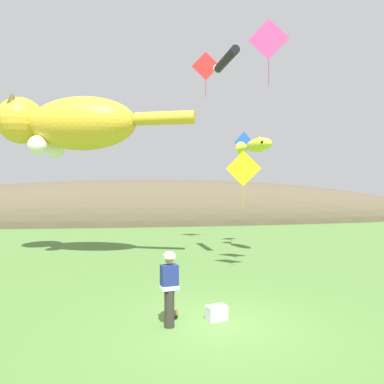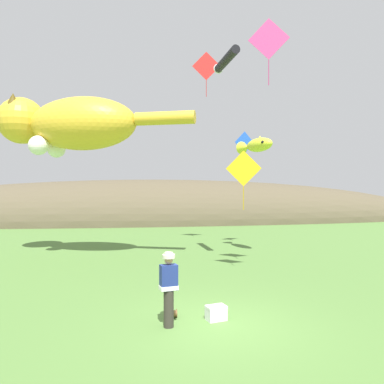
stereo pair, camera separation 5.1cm
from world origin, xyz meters
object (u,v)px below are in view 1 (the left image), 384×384
(festival_attendant, at_px, (169,287))
(kite_tube_streamer, at_px, (226,60))
(kite_fish_windsock, at_px, (255,145))
(kite_giant_cat, at_px, (69,124))
(kite_diamond_red, at_px, (206,66))
(kite_diamond_blue, at_px, (244,143))
(kite_diamond_pink, at_px, (269,39))
(picnic_cooler, at_px, (217,313))
(kite_diamond_gold, at_px, (243,169))
(kite_spool, at_px, (175,313))

(festival_attendant, relative_size, kite_tube_streamer, 0.71)
(kite_fish_windsock, relative_size, kite_tube_streamer, 1.03)
(kite_giant_cat, relative_size, kite_diamond_red, 3.77)
(kite_diamond_blue, bearing_deg, kite_fish_windsock, -93.76)
(kite_diamond_pink, distance_m, kite_diamond_blue, 7.91)
(festival_attendant, distance_m, kite_fish_windsock, 10.94)
(picnic_cooler, distance_m, kite_diamond_gold, 6.50)
(festival_attendant, bearing_deg, kite_fish_windsock, 60.20)
(kite_diamond_gold, bearing_deg, kite_tube_streamer, 102.76)
(kite_diamond_gold, bearing_deg, kite_diamond_red, 92.87)
(kite_spool, height_order, kite_giant_cat, kite_giant_cat)
(kite_tube_streamer, bearing_deg, kite_giant_cat, 157.71)
(picnic_cooler, xyz_separation_m, kite_fish_windsock, (3.77, 8.40, 5.17))
(kite_giant_cat, xyz_separation_m, kite_diamond_blue, (8.99, 1.79, -0.49))
(festival_attendant, height_order, kite_giant_cat, kite_giant_cat)
(kite_spool, bearing_deg, kite_fish_windsock, 59.40)
(kite_diamond_pink, bearing_deg, kite_diamond_gold, 113.23)
(picnic_cooler, height_order, kite_diamond_pink, kite_diamond_pink)
(kite_giant_cat, distance_m, kite_diamond_pink, 9.74)
(kite_spool, xyz_separation_m, kite_diamond_red, (2.81, 10.59, 9.77))
(picnic_cooler, relative_size, kite_tube_streamer, 0.22)
(kite_tube_streamer, bearing_deg, kite_diamond_pink, -72.26)
(kite_spool, distance_m, picnic_cooler, 1.06)
(festival_attendant, bearing_deg, kite_tube_streamer, 65.59)
(kite_diamond_gold, bearing_deg, kite_giant_cat, 149.19)
(kite_tube_streamer, relative_size, kite_diamond_gold, 1.10)
(kite_diamond_gold, distance_m, kite_diamond_red, 8.47)
(kite_spool, bearing_deg, picnic_cooler, -17.50)
(festival_attendant, bearing_deg, kite_diamond_blue, 65.24)
(festival_attendant, xyz_separation_m, kite_diamond_red, (3.01, 11.20, 8.93))
(picnic_cooler, height_order, kite_tube_streamer, kite_tube_streamer)
(festival_attendant, bearing_deg, kite_diamond_red, 74.98)
(festival_attendant, height_order, picnic_cooler, festival_attendant)
(kite_spool, distance_m, kite_diamond_blue, 12.94)
(kite_diamond_red, bearing_deg, kite_diamond_gold, -87.13)
(kite_tube_streamer, bearing_deg, kite_diamond_gold, -77.24)
(picnic_cooler, distance_m, kite_tube_streamer, 10.69)
(kite_tube_streamer, xyz_separation_m, kite_diamond_pink, (0.87, -2.73, -0.15))
(festival_attendant, height_order, kite_diamond_gold, kite_diamond_gold)
(picnic_cooler, height_order, kite_diamond_red, kite_diamond_red)
(kite_giant_cat, bearing_deg, kite_spool, -65.18)
(kite_giant_cat, height_order, kite_diamond_pink, kite_diamond_pink)
(picnic_cooler, distance_m, kite_fish_windsock, 10.56)
(kite_diamond_blue, bearing_deg, picnic_cooler, -109.92)
(kite_fish_windsock, height_order, kite_diamond_gold, kite_fish_windsock)
(kite_spool, relative_size, kite_diamond_gold, 0.10)
(kite_diamond_pink, bearing_deg, kite_giant_cat, 144.33)
(festival_attendant, distance_m, kite_diamond_gold, 6.81)
(kite_spool, distance_m, kite_diamond_pink, 9.71)
(kite_diamond_pink, relative_size, kite_diamond_red, 0.96)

